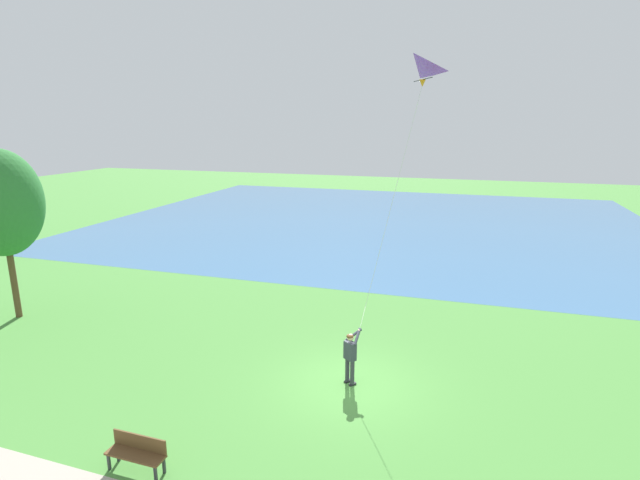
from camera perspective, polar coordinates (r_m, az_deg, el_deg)
name	(u,v)px	position (r m, az deg, el deg)	size (l,w,h in m)	color
ground_plane	(350,384)	(16.41, 3.48, -16.44)	(120.00, 120.00, 0.00)	#4C8E3D
lake_water	(378,220)	(41.88, 6.81, 2.29)	(36.00, 44.00, 0.01)	teal
person_kite_flyer	(351,354)	(15.93, 3.60, -13.15)	(0.62, 0.55, 1.83)	#232328
flying_kite	(413,72)	(16.19, 10.86, 18.75)	(2.82, 1.81, 8.42)	purple
park_bench_near_walkway	(137,451)	(13.53, -20.63, -22.11)	(0.47, 1.51, 0.88)	brown
tree_lakeside_far	(2,203)	(23.88, -33.24, 3.61)	(3.46, 2.79, 7.21)	brown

